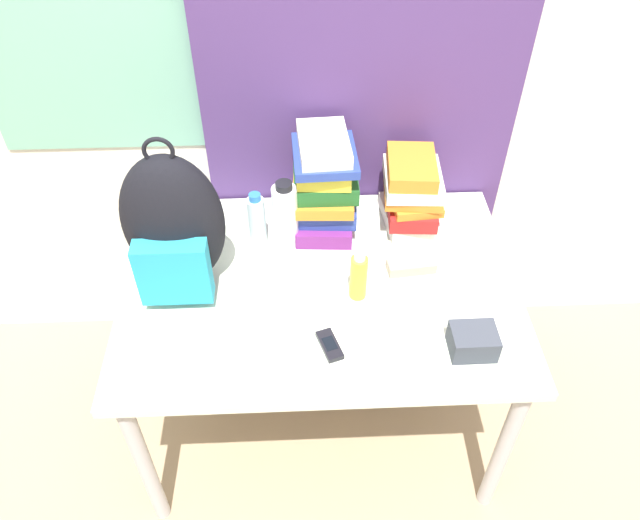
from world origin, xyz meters
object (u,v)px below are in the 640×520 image
Objects in this scene: sunscreen_bottle at (359,276)px; book_stack_center at (412,193)px; sunglasses_case at (411,266)px; camera_pouch at (473,341)px; cell_phone at (330,345)px; book_stack_left at (324,185)px; sports_bottle at (285,216)px; backpack at (174,227)px; water_bottle at (257,221)px.

book_stack_center is at bearing 58.54° from sunscreen_bottle.
camera_pouch reaches higher than sunglasses_case.
sunscreen_bottle is at bearing 143.31° from camera_pouch.
book_stack_left is at bearing 88.84° from cell_phone.
book_stack_center is at bearing -1.13° from book_stack_left.
book_stack_left is 0.36m from sunscreen_bottle.
backpack is at bearing -153.13° from sports_bottle.
camera_pouch is (0.39, -0.03, 0.03)m from cell_phone.
backpack is at bearing -178.98° from sunglasses_case.
backpack is at bearing 159.61° from camera_pouch.
book_stack_center is 0.26m from sunglasses_case.
water_bottle is (0.22, 0.16, -0.12)m from backpack.
camera_pouch is at bearing -69.36° from sunglasses_case.
water_bottle is at bearing 178.92° from sports_bottle.
book_stack_left reaches higher than water_bottle.
sports_bottle is (-0.13, -0.09, -0.05)m from book_stack_left.
book_stack_center is 0.39m from sunscreen_bottle.
sunscreen_bottle reaches higher than cell_phone.
book_stack_left is at bearing 35.90° from sports_bottle.
book_stack_center reaches higher than sunglasses_case.
book_stack_left is at bearing 137.37° from sunglasses_case.
cell_phone is (-0.01, -0.53, -0.15)m from book_stack_left.
water_bottle is 0.77m from camera_pouch.
water_bottle reaches higher than sunglasses_case.
camera_pouch is (0.51, -0.47, -0.08)m from sports_bottle.
camera_pouch is at bearing -80.40° from book_stack_center.
sunscreen_bottle is (0.08, -0.34, -0.08)m from book_stack_left.
book_stack_center is 1.71× the size of sunglasses_case.
sunglasses_case is at bearing 47.06° from cell_phone.
book_stack_center is (0.29, -0.01, -0.04)m from book_stack_left.
sunglasses_case is (0.48, -0.15, -0.08)m from water_bottle.
camera_pouch is at bearing -42.47° from sports_bottle.
book_stack_left is at bearing 103.98° from sunscreen_bottle.
book_stack_left is 0.17m from sports_bottle.
cell_phone is at bearing -116.05° from sunscreen_bottle.
sports_bottle is (0.09, -0.00, 0.02)m from water_bottle.
sunscreen_bottle is 1.49× the size of cell_phone.
sunglasses_case is (0.71, 0.01, -0.20)m from backpack.
backpack reaches higher than book_stack_center.
water_bottle is 0.83× the size of sports_bottle.
sunscreen_bottle is at bearing -76.02° from book_stack_left.
book_stack_left is 2.20× the size of sunglasses_case.
book_stack_center reaches higher than camera_pouch.
book_stack_left is 0.38m from sunglasses_case.
backpack is 0.37m from sports_bottle.
book_stack_center is at bearing 18.67° from backpack.
book_stack_center is 1.09× the size of sports_bottle.
backpack is 1.93× the size of book_stack_center.
water_bottle is (-0.51, -0.09, -0.03)m from book_stack_center.
sunglasses_case is (0.27, 0.29, 0.01)m from cell_phone.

